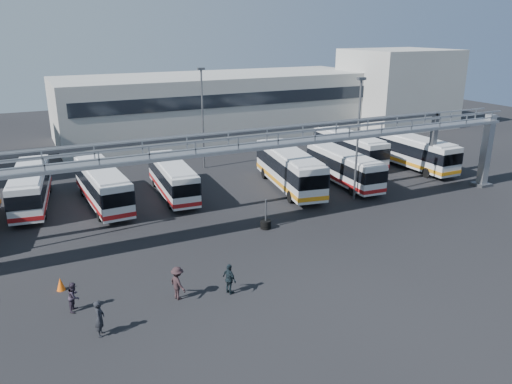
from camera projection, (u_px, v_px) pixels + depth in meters
name	position (u px, v px, depth m)	size (l,w,h in m)	color
ground	(266.00, 259.00, 31.63)	(140.00, 140.00, 0.00)	black
gantry	(229.00, 154.00, 34.91)	(51.40, 5.15, 7.10)	gray
warehouse	(218.00, 104.00, 67.80)	(42.00, 14.00, 8.00)	#9E9E99
building_right	(398.00, 88.00, 73.03)	(14.00, 12.00, 11.00)	#B2B2AD
light_pole_mid	(358.00, 133.00, 40.80)	(0.70, 0.35, 10.21)	#4C4F54
light_pole_back	(202.00, 113.00, 50.27)	(0.70, 0.35, 10.21)	#4C4F54
bus_2	(30.00, 186.00, 40.31)	(3.81, 10.79, 3.21)	silver
bus_3	(102.00, 185.00, 40.56)	(2.98, 10.73, 3.23)	silver
bus_4	(173.00, 177.00, 43.00)	(3.02, 10.15, 3.04)	silver
bus_6	(289.00, 168.00, 44.82)	(4.56, 11.87, 3.52)	silver
bus_7	(344.00, 166.00, 46.23)	(2.95, 10.26, 3.08)	silver
bus_8	(349.00, 147.00, 53.44)	(2.95, 10.89, 3.28)	silver
bus_9	(412.00, 151.00, 51.57)	(2.56, 11.00, 3.34)	silver
pedestrian_a	(100.00, 318.00, 23.52)	(0.66, 0.44, 1.82)	black
pedestrian_b	(74.00, 296.00, 25.65)	(0.77, 0.60, 1.59)	#2C2432
pedestrian_c	(178.00, 283.00, 26.71)	(1.21, 0.69, 1.87)	black
pedestrian_d	(229.00, 279.00, 27.24)	(1.03, 0.43, 1.76)	black
cone_left	(61.00, 284.00, 27.76)	(0.47, 0.47, 0.75)	#F55E0D
tire_stack	(266.00, 224.00, 36.29)	(0.78, 0.78, 2.24)	black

